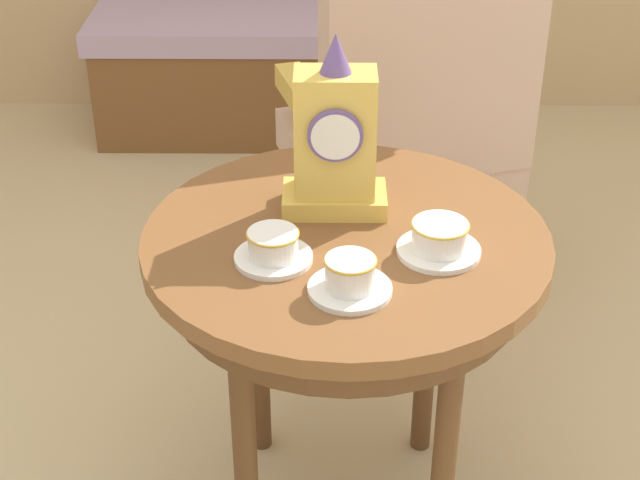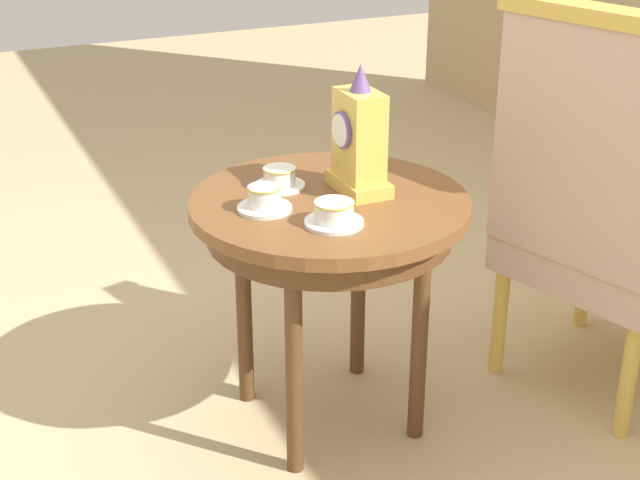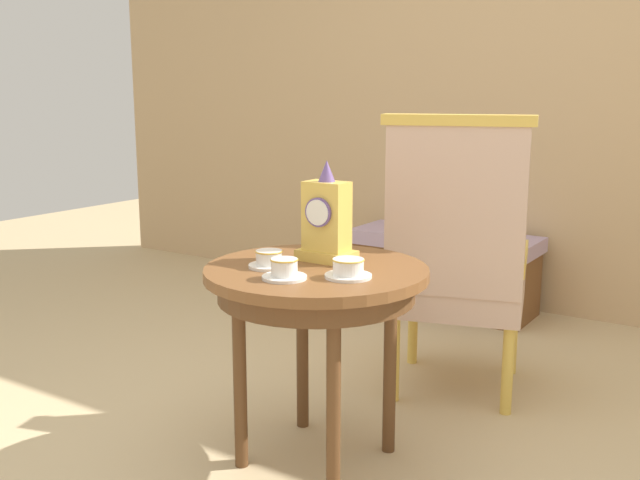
{
  "view_description": "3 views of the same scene",
  "coord_description": "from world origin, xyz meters",
  "px_view_note": "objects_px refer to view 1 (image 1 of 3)",
  "views": [
    {
      "loc": [
        0.02,
        -1.38,
        1.56
      ],
      "look_at": [
        0.01,
        0.23,
        0.57
      ],
      "focal_mm": 54.69,
      "sensor_mm": 36.0,
      "label": 1
    },
    {
      "loc": [
        2.09,
        -0.86,
        1.57
      ],
      "look_at": [
        0.02,
        0.08,
        0.54
      ],
      "focal_mm": 52.95,
      "sensor_mm": 36.0,
      "label": 2
    },
    {
      "loc": [
        1.34,
        -1.85,
        1.23
      ],
      "look_at": [
        0.01,
        0.18,
        0.74
      ],
      "focal_mm": 41.83,
      "sensor_mm": 36.0,
      "label": 3
    }
  ],
  "objects_px": {
    "teacup_center": "(439,239)",
    "teacup_left": "(273,248)",
    "side_table": "(346,271)",
    "mantel_clock": "(335,142)",
    "window_bench": "(238,75)",
    "armchair": "(412,104)",
    "teacup_right": "(350,278)"
  },
  "relations": [
    {
      "from": "teacup_center",
      "to": "teacup_left",
      "type": "bearing_deg",
      "value": -174.82
    },
    {
      "from": "teacup_left",
      "to": "teacup_center",
      "type": "xyz_separation_m",
      "value": [
        0.28,
        0.03,
        0.0
      ]
    },
    {
      "from": "side_table",
      "to": "mantel_clock",
      "type": "xyz_separation_m",
      "value": [
        -0.02,
        0.09,
        0.21
      ]
    },
    {
      "from": "teacup_center",
      "to": "window_bench",
      "type": "relative_size",
      "value": 0.14
    },
    {
      "from": "mantel_clock",
      "to": "teacup_left",
      "type": "bearing_deg",
      "value": -120.12
    },
    {
      "from": "teacup_center",
      "to": "window_bench",
      "type": "bearing_deg",
      "value": 105.11
    },
    {
      "from": "mantel_clock",
      "to": "window_bench",
      "type": "xyz_separation_m",
      "value": [
        -0.34,
        1.76,
        -0.58
      ]
    },
    {
      "from": "teacup_center",
      "to": "mantel_clock",
      "type": "bearing_deg",
      "value": 139.16
    },
    {
      "from": "armchair",
      "to": "window_bench",
      "type": "relative_size",
      "value": 1.1
    },
    {
      "from": "side_table",
      "to": "window_bench",
      "type": "xyz_separation_m",
      "value": [
        -0.36,
        1.86,
        -0.37
      ]
    },
    {
      "from": "teacup_center",
      "to": "mantel_clock",
      "type": "xyz_separation_m",
      "value": [
        -0.18,
        0.15,
        0.11
      ]
    },
    {
      "from": "mantel_clock",
      "to": "armchair",
      "type": "xyz_separation_m",
      "value": [
        0.19,
        0.65,
        -0.21
      ]
    },
    {
      "from": "teacup_left",
      "to": "armchair",
      "type": "xyz_separation_m",
      "value": [
        0.3,
        0.83,
        -0.1
      ]
    },
    {
      "from": "side_table",
      "to": "teacup_left",
      "type": "relative_size",
      "value": 5.44
    },
    {
      "from": "side_table",
      "to": "teacup_left",
      "type": "xyz_separation_m",
      "value": [
        -0.12,
        -0.09,
        0.1
      ]
    },
    {
      "from": "side_table",
      "to": "teacup_center",
      "type": "height_order",
      "value": "teacup_center"
    },
    {
      "from": "teacup_left",
      "to": "mantel_clock",
      "type": "distance_m",
      "value": 0.23
    },
    {
      "from": "window_bench",
      "to": "side_table",
      "type": "bearing_deg",
      "value": -79.0
    },
    {
      "from": "armchair",
      "to": "teacup_left",
      "type": "bearing_deg",
      "value": -109.67
    },
    {
      "from": "teacup_right",
      "to": "mantel_clock",
      "type": "bearing_deg",
      "value": 94.97
    },
    {
      "from": "teacup_center",
      "to": "window_bench",
      "type": "distance_m",
      "value": 2.04
    },
    {
      "from": "teacup_right",
      "to": "window_bench",
      "type": "bearing_deg",
      "value": 100.13
    },
    {
      "from": "window_bench",
      "to": "teacup_right",
      "type": "bearing_deg",
      "value": -79.87
    },
    {
      "from": "window_bench",
      "to": "teacup_left",
      "type": "bearing_deg",
      "value": -83.06
    },
    {
      "from": "side_table",
      "to": "armchair",
      "type": "xyz_separation_m",
      "value": [
        0.17,
        0.74,
        0.0
      ]
    },
    {
      "from": "side_table",
      "to": "mantel_clock",
      "type": "relative_size",
      "value": 2.16
    },
    {
      "from": "side_table",
      "to": "armchair",
      "type": "bearing_deg",
      "value": 76.92
    },
    {
      "from": "teacup_right",
      "to": "armchair",
      "type": "relative_size",
      "value": 0.12
    },
    {
      "from": "side_table",
      "to": "armchair",
      "type": "distance_m",
      "value": 0.76
    },
    {
      "from": "side_table",
      "to": "mantel_clock",
      "type": "bearing_deg",
      "value": 102.56
    },
    {
      "from": "teacup_left",
      "to": "mantel_clock",
      "type": "height_order",
      "value": "mantel_clock"
    },
    {
      "from": "teacup_left",
      "to": "armchair",
      "type": "bearing_deg",
      "value": 70.33
    }
  ]
}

